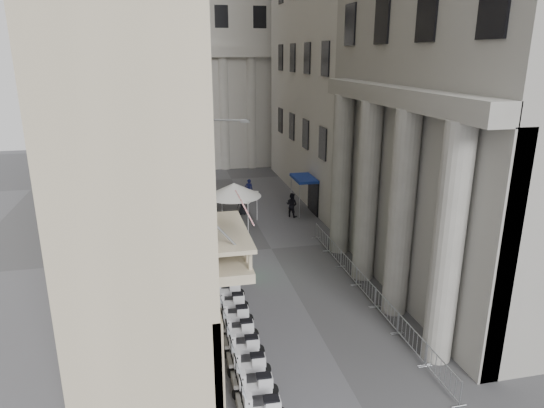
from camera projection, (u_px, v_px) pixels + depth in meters
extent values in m
cube|color=beige|center=(216.00, 29.00, 54.45)|extent=(22.00, 10.00, 30.00)
cylinder|color=silver|center=(211.00, 216.00, 35.13)|extent=(0.06, 0.06, 2.21)
cylinder|color=silver|center=(249.00, 213.00, 35.71)|extent=(0.06, 0.06, 2.21)
cylinder|color=silver|center=(207.00, 204.00, 37.75)|extent=(0.06, 0.06, 2.21)
cylinder|color=silver|center=(243.00, 202.00, 38.33)|extent=(0.06, 0.06, 2.21)
cube|color=silver|center=(227.00, 194.00, 36.39)|extent=(3.01, 3.01, 0.12)
cone|color=silver|center=(227.00, 188.00, 36.24)|extent=(4.01, 4.01, 1.00)
cylinder|color=gray|center=(207.00, 190.00, 29.96)|extent=(0.16, 0.16, 8.59)
cylinder|color=gray|center=(225.00, 120.00, 28.56)|extent=(2.48, 0.94, 0.12)
cube|color=gray|center=(245.00, 121.00, 28.45)|extent=(0.58, 0.40, 0.16)
cube|color=black|center=(244.00, 265.00, 27.45)|extent=(0.40, 0.83, 1.70)
cube|color=#19E54C|center=(246.00, 262.00, 27.45)|extent=(0.15, 0.61, 0.94)
imported|color=#0D0F34|center=(249.00, 190.00, 42.50)|extent=(0.71, 0.49, 1.88)
imported|color=black|center=(292.00, 205.00, 38.10)|extent=(1.18, 1.18, 1.93)
imported|color=black|center=(242.00, 204.00, 38.64)|extent=(0.82, 0.55, 1.66)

